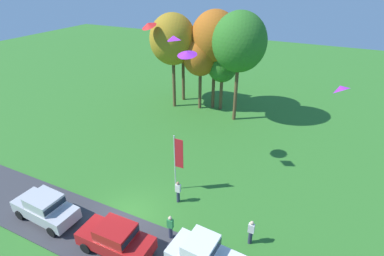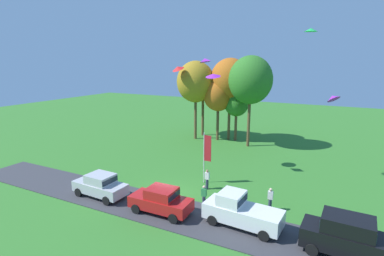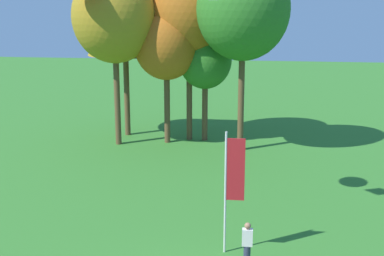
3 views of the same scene
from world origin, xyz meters
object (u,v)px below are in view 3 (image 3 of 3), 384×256
(tree_far_left, at_px, (189,11))
(tree_right_of_center, at_px, (124,17))
(person_watching_sky, at_px, (247,245))
(tree_far_right, at_px, (205,60))
(tree_lone_near, at_px, (243,9))
(flag_banner, at_px, (232,178))
(tree_center_back, at_px, (166,45))
(tree_left_of_center, at_px, (114,17))

(tree_far_left, bearing_deg, tree_right_of_center, 171.69)
(person_watching_sky, bearing_deg, tree_far_left, 103.96)
(tree_far_left, distance_m, tree_far_right, 3.12)
(tree_lone_near, bearing_deg, flag_banner, -89.47)
(tree_center_back, bearing_deg, tree_far_right, 19.69)
(tree_left_of_center, relative_size, tree_right_of_center, 1.05)
(tree_left_of_center, distance_m, tree_lone_near, 7.58)
(tree_lone_near, bearing_deg, tree_right_of_center, 160.63)
(tree_center_back, distance_m, tree_far_left, 2.49)
(tree_center_back, relative_size, tree_lone_near, 0.74)
(tree_left_of_center, height_order, tree_far_right, tree_left_of_center)
(tree_right_of_center, relative_size, tree_center_back, 1.22)
(tree_left_of_center, relative_size, tree_center_back, 1.27)
(tree_far_right, bearing_deg, tree_right_of_center, 172.57)
(tree_center_back, xyz_separation_m, tree_far_left, (1.28, 0.88, 1.94))
(tree_left_of_center, xyz_separation_m, tree_lone_near, (7.56, -0.37, 0.47))
(tree_right_of_center, distance_m, tree_center_back, 3.63)
(person_watching_sky, height_order, tree_far_left, tree_far_left)
(person_watching_sky, distance_m, tree_right_of_center, 19.97)
(tree_right_of_center, xyz_separation_m, flag_banner, (7.64, -15.73, -4.80))
(person_watching_sky, height_order, tree_center_back, tree_center_back)
(flag_banner, bearing_deg, tree_far_left, 102.83)
(tree_center_back, bearing_deg, tree_lone_near, -14.03)
(tree_right_of_center, height_order, tree_lone_near, tree_lone_near)
(tree_far_right, bearing_deg, flag_banner, -80.77)
(tree_center_back, distance_m, flag_banner, 15.35)
(tree_center_back, height_order, tree_lone_near, tree_lone_near)
(tree_center_back, height_order, flag_banner, tree_center_back)
(tree_left_of_center, relative_size, flag_banner, 2.32)
(tree_center_back, relative_size, tree_far_left, 0.76)
(tree_left_of_center, height_order, flag_banner, tree_left_of_center)
(tree_left_of_center, height_order, tree_center_back, tree_left_of_center)
(tree_center_back, xyz_separation_m, tree_far_right, (2.28, 0.82, -1.01))
(tree_far_right, bearing_deg, person_watching_sky, -79.35)
(tree_left_of_center, relative_size, tree_lone_near, 0.94)
(tree_right_of_center, bearing_deg, flag_banner, -64.11)
(flag_banner, bearing_deg, tree_far_right, 99.23)
(tree_left_of_center, bearing_deg, tree_center_back, 14.71)
(tree_lone_near, bearing_deg, tree_center_back, 165.97)
(tree_left_of_center, distance_m, tree_far_right, 6.09)
(tree_far_left, xyz_separation_m, tree_far_right, (1.00, -0.06, -2.95))
(tree_right_of_center, bearing_deg, tree_left_of_center, -91.08)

